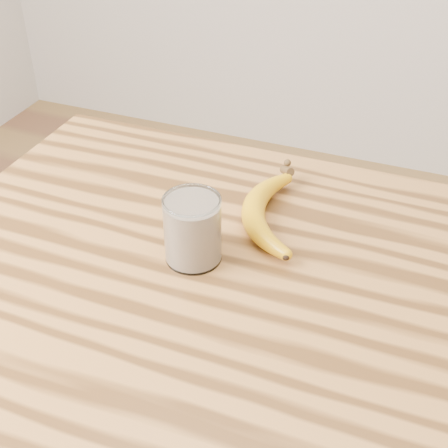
% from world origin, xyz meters
% --- Properties ---
extents(table, '(1.20, 0.80, 0.90)m').
position_xyz_m(table, '(0.00, 0.00, 0.77)').
color(table, '#A06A32').
rests_on(table, ground).
extents(smoothie_glass, '(0.09, 0.09, 0.11)m').
position_xyz_m(smoothie_glass, '(-0.15, 0.03, 0.96)').
color(smoothie_glass, white).
rests_on(smoothie_glass, table).
extents(banana, '(0.21, 0.35, 0.04)m').
position_xyz_m(banana, '(-0.10, 0.16, 0.92)').
color(banana, '#D0930B').
rests_on(banana, table).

